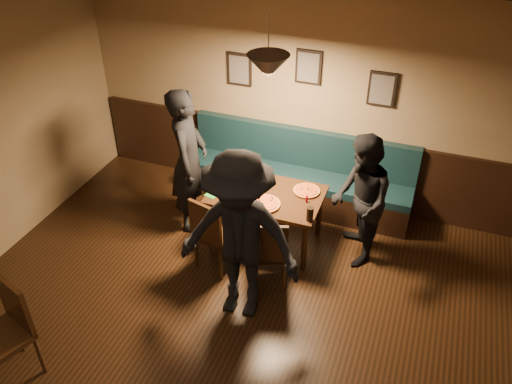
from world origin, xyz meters
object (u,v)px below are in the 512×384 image
booth_bench (297,173)px  chair_near_right (268,249)px  diner_front (239,239)px  dining_table (266,217)px  diner_left (189,161)px  cafe_chair_far (0,337)px  chair_near_left (217,232)px  tabasco_bottle (307,198)px  diner_right (360,201)px  soda_glass (310,214)px

booth_bench → chair_near_right: 1.55m
diner_front → dining_table: bearing=93.4°
chair_near_right → diner_left: (-1.26, 0.69, 0.46)m
chair_near_right → cafe_chair_far: cafe_chair_far is taller
booth_bench → chair_near_left: size_ratio=3.11×
tabasco_bottle → cafe_chair_far: cafe_chair_far is taller
chair_near_left → diner_right: (1.44, 0.70, 0.32)m
cafe_chair_far → chair_near_right: bearing=-113.6°
diner_left → diner_front: (1.12, -1.17, 0.02)m
dining_table → diner_front: bearing=-84.2°
chair_near_left → tabasco_bottle: (0.86, 0.60, 0.27)m
diner_front → tabasco_bottle: (0.36, 1.14, -0.19)m
dining_table → soda_glass: soda_glass is taller
soda_glass → cafe_chair_far: (-2.16, -2.35, -0.27)m
chair_near_right → diner_right: size_ratio=0.59×
soda_glass → tabasco_bottle: 0.33m
cafe_chair_far → diner_front: bearing=-119.2°
chair_near_right → diner_left: 1.50m
chair_near_left → soda_glass: (0.98, 0.29, 0.30)m
diner_right → diner_left: bearing=-108.5°
chair_near_left → diner_right: bearing=40.7°
dining_table → diner_left: 1.15m
dining_table → chair_near_left: chair_near_left is taller
diner_left → tabasco_bottle: 1.49m
chair_near_left → tabasco_bottle: bearing=49.9°
diner_left → diner_front: diner_front is taller
cafe_chair_far → soda_glass: bearing=-113.9°
booth_bench → soda_glass: booth_bench is taller
diner_left → dining_table: bearing=-104.8°
chair_near_right → diner_right: (0.82, 0.76, 0.33)m
diner_right → soda_glass: bearing=-69.5°
chair_near_left → cafe_chair_far: (-1.18, -2.05, 0.04)m
tabasco_bottle → cafe_chair_far: 3.36m
soda_glass → cafe_chair_far: cafe_chair_far is taller
soda_glass → diner_left: bearing=168.3°
booth_bench → dining_table: 0.89m
booth_bench → diner_right: 1.26m
dining_table → diner_left: (-1.00, 0.02, 0.57)m
cafe_chair_far → booth_bench: bearing=-96.7°
chair_near_right → diner_front: size_ratio=0.49×
chair_near_left → soda_glass: chair_near_left is taller
diner_left → cafe_chair_far: diner_left is taller
diner_right → tabasco_bottle: (-0.59, -0.10, -0.04)m
diner_right → dining_table: bearing=-105.7°
tabasco_bottle → chair_near_left: bearing=-145.0°
chair_near_right → tabasco_bottle: size_ratio=8.60×
chair_near_right → chair_near_left: bearing=155.7°
chair_near_right → tabasco_bottle: (0.23, 0.67, 0.29)m
dining_table → tabasco_bottle: size_ratio=12.06×
soda_glass → tabasco_bottle: soda_glass is taller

